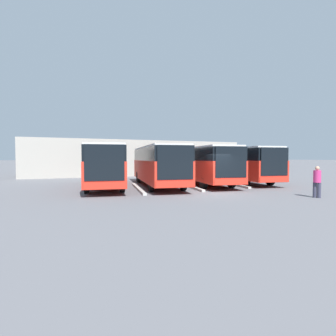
% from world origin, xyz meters
% --- Properties ---
extents(ground_plane, '(600.00, 600.00, 0.00)m').
position_xyz_m(ground_plane, '(0.00, 0.00, 0.00)').
color(ground_plane, '#5B5B60').
extents(bus_0, '(3.95, 11.22, 3.14)m').
position_xyz_m(bus_0, '(-6.08, -5.82, 1.76)').
color(bus_0, red).
rests_on(bus_0, ground_plane).
extents(curb_divider_0, '(1.11, 6.51, 0.15)m').
position_xyz_m(curb_divider_0, '(-4.05, -4.20, 0.07)').
color(curb_divider_0, '#B2B2AD').
rests_on(curb_divider_0, ground_plane).
extents(bus_1, '(3.95, 11.22, 3.14)m').
position_xyz_m(bus_1, '(-2.02, -5.38, 1.76)').
color(bus_1, red).
rests_on(bus_1, ground_plane).
extents(curb_divider_1, '(1.11, 6.51, 0.15)m').
position_xyz_m(curb_divider_1, '(-0.00, -3.76, 0.07)').
color(curb_divider_1, '#B2B2AD').
rests_on(curb_divider_1, ground_plane).
extents(bus_2, '(3.95, 11.22, 3.14)m').
position_xyz_m(bus_2, '(2.03, -5.20, 1.76)').
color(bus_2, red).
rests_on(bus_2, ground_plane).
extents(curb_divider_2, '(1.11, 6.51, 0.15)m').
position_xyz_m(curb_divider_2, '(4.05, -3.58, 0.07)').
color(curb_divider_2, '#B2B2AD').
rests_on(curb_divider_2, ground_plane).
extents(bus_3, '(3.95, 11.22, 3.14)m').
position_xyz_m(bus_3, '(6.08, -5.85, 1.76)').
color(bus_3, red).
rests_on(bus_3, ground_plane).
extents(pedestrian, '(0.53, 0.53, 1.78)m').
position_xyz_m(pedestrian, '(-4.35, 3.92, 0.96)').
color(pedestrian, '#38384C').
rests_on(pedestrian, ground_plane).
extents(station_building, '(27.56, 14.68, 4.48)m').
position_xyz_m(station_building, '(0.00, -22.55, 2.27)').
color(station_building, '#A8A399').
rests_on(station_building, ground_plane).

